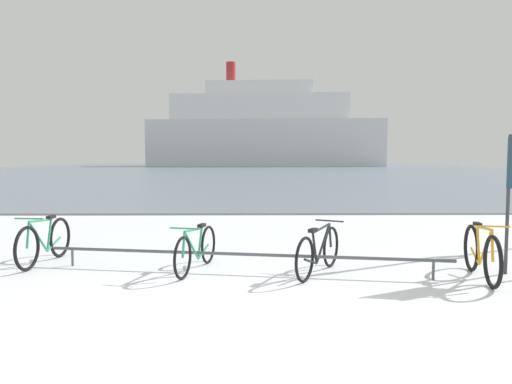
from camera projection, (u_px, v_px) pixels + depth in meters
ground at (251, 172)px, 58.70m from camera, size 80.00×132.00×0.08m
bike_rack at (242, 255)px, 7.42m from camera, size 6.10×1.11×0.31m
bicycle_0 at (44, 242)px, 8.03m from camera, size 0.46×1.74×0.81m
bicycle_1 at (196, 249)px, 7.51m from camera, size 0.58×1.67×0.74m
bicycle_2 at (319, 251)px, 7.31m from camera, size 0.87×1.54×0.76m
bicycle_3 at (481, 253)px, 7.00m from camera, size 0.47×1.72×0.84m
ferry_ship at (264, 131)px, 92.07m from camera, size 44.04×13.20×19.42m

